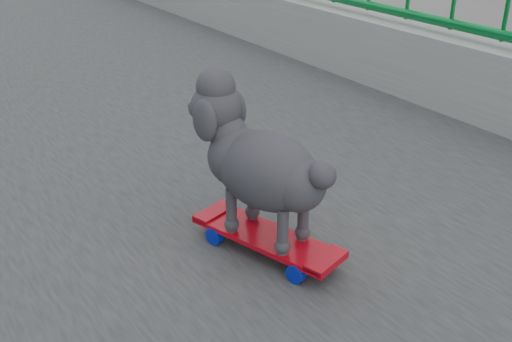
% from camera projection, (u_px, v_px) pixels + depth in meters
% --- Properties ---
extents(skateboard, '(0.24, 0.44, 0.06)m').
position_uv_depth(skateboard, '(267.00, 239.00, 1.56)').
color(skateboard, red).
rests_on(skateboard, footbridge).
extents(poodle, '(0.27, 0.44, 0.38)m').
position_uv_depth(poodle, '(260.00, 161.00, 1.48)').
color(poodle, '#28262B').
rests_on(poodle, skateboard).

